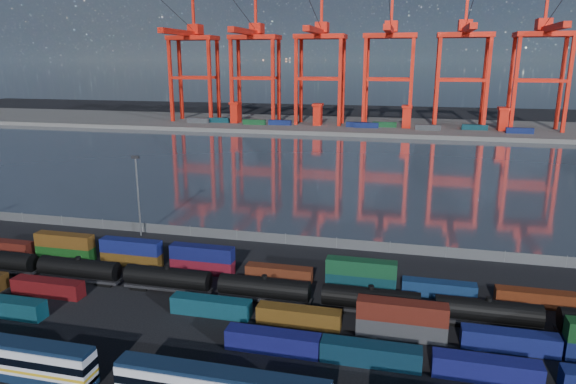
# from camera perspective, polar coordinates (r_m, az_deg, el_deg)

# --- Properties ---
(ground) EXTENTS (700.00, 700.00, 0.00)m
(ground) POSITION_cam_1_polar(r_m,az_deg,el_deg) (75.97, -5.44, -12.90)
(ground) COLOR black
(ground) RESTS_ON ground
(harbor_water) EXTENTS (700.00, 700.00, 0.00)m
(harbor_water) POSITION_cam_1_polar(r_m,az_deg,el_deg) (173.68, 5.80, 2.81)
(harbor_water) COLOR #323B48
(harbor_water) RESTS_ON ground
(far_quay) EXTENTS (700.00, 70.00, 2.00)m
(far_quay) POSITION_cam_1_polar(r_m,az_deg,el_deg) (276.66, 8.82, 7.25)
(far_quay) COLOR #514F4C
(far_quay) RESTS_ON ground
(container_row_south) EXTENTS (139.23, 2.40, 5.11)m
(container_row_south) POSITION_cam_1_polar(r_m,az_deg,el_deg) (67.44, -7.72, -15.06)
(container_row_south) COLOR #3E4043
(container_row_south) RESTS_ON ground
(container_row_mid) EXTENTS (140.43, 2.33, 4.97)m
(container_row_mid) POSITION_cam_1_polar(r_m,az_deg,el_deg) (73.86, -7.39, -12.22)
(container_row_mid) COLOR #484A4E
(container_row_mid) RESTS_ON ground
(container_row_north) EXTENTS (140.05, 2.23, 4.75)m
(container_row_north) POSITION_cam_1_polar(r_m,az_deg,el_deg) (87.23, -7.82, -7.89)
(container_row_north) COLOR navy
(container_row_north) RESTS_ON ground
(tanker_string) EXTENTS (138.07, 3.02, 4.33)m
(tanker_string) POSITION_cam_1_polar(r_m,az_deg,el_deg) (76.87, -2.64, -10.70)
(tanker_string) COLOR black
(tanker_string) RESTS_ON ground
(waterfront_fence) EXTENTS (160.12, 0.12, 2.20)m
(waterfront_fence) POSITION_cam_1_polar(r_m,az_deg,el_deg) (100.26, -0.27, -5.26)
(waterfront_fence) COLOR #595B5E
(waterfront_fence) RESTS_ON ground
(yard_light_mast) EXTENTS (1.60, 0.40, 16.60)m
(yard_light_mast) POSITION_cam_1_polar(r_m,az_deg,el_deg) (107.00, -16.34, 0.05)
(yard_light_mast) COLOR slate
(yard_light_mast) RESTS_ON ground
(gantry_cranes) EXTENTS (200.79, 49.51, 67.04)m
(gantry_cranes) POSITION_cam_1_polar(r_m,az_deg,el_deg) (268.63, 7.38, 15.67)
(gantry_cranes) COLOR red
(gantry_cranes) RESTS_ON ground
(quay_containers) EXTENTS (172.58, 10.99, 2.60)m
(quay_containers) POSITION_cam_1_polar(r_m,az_deg,el_deg) (263.17, 6.16, 7.48)
(quay_containers) COLOR navy
(quay_containers) RESTS_ON far_quay
(straddle_carriers) EXTENTS (140.00, 7.00, 11.10)m
(straddle_carriers) POSITION_cam_1_polar(r_m,az_deg,el_deg) (266.21, 8.15, 8.48)
(straddle_carriers) COLOR red
(straddle_carriers) RESTS_ON far_quay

